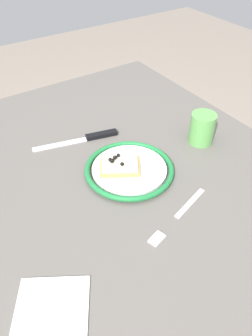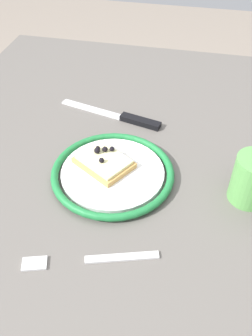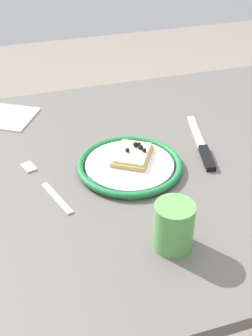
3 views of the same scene
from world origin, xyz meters
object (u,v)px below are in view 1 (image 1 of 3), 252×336
object	(u,v)px
dining_table	(117,192)
knife	(90,137)
pizza_slice_near	(120,165)
fork	(178,216)
napkin	(52,310)
plate	(129,169)
cup	(202,128)

from	to	relation	value
dining_table	knife	bearing A→B (deg)	1.29
pizza_slice_near	fork	bearing A→B (deg)	-171.73
napkin	pizza_slice_near	bearing A→B (deg)	-50.70
napkin	fork	bearing A→B (deg)	-82.21
pizza_slice_near	knife	world-z (taller)	pizza_slice_near
dining_table	fork	distance (m)	0.25
plate	cup	world-z (taller)	cup
fork	cup	size ratio (longest dim) A/B	2.29
plate	pizza_slice_near	size ratio (longest dim) A/B	1.84
fork	napkin	xyz separation A→B (m)	(-0.04, 0.32, -0.00)
pizza_slice_near	fork	distance (m)	0.20
plate	cup	bearing A→B (deg)	-90.16
cup	napkin	size ratio (longest dim) A/B	0.69
plate	dining_table	bearing A→B (deg)	12.11
pizza_slice_near	knife	xyz separation A→B (m)	(0.17, -0.01, -0.02)
dining_table	pizza_slice_near	world-z (taller)	pizza_slice_near
dining_table	cup	bearing A→B (deg)	-100.37
napkin	cup	bearing A→B (deg)	-67.87
plate	knife	xyz separation A→B (m)	(0.18, 0.01, -0.00)
dining_table	plate	bearing A→B (deg)	-167.89
knife	fork	world-z (taller)	knife
fork	cup	world-z (taller)	cup
pizza_slice_near	fork	world-z (taller)	pizza_slice_near
dining_table	cup	distance (m)	0.29
pizza_slice_near	cup	xyz separation A→B (m)	(-0.01, -0.26, 0.02)
knife	cup	distance (m)	0.31
plate	pizza_slice_near	xyz separation A→B (m)	(0.01, 0.02, 0.01)
plate	fork	size ratio (longest dim) A/B	1.13
dining_table	pizza_slice_near	xyz separation A→B (m)	(-0.03, 0.01, 0.12)
pizza_slice_near	plate	bearing A→B (deg)	-124.19
dining_table	plate	size ratio (longest dim) A/B	4.48
plate	knife	bearing A→B (deg)	4.04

